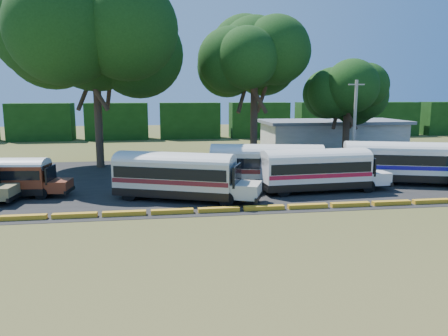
{
  "coord_description": "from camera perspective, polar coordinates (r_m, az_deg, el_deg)",
  "views": [
    {
      "loc": [
        -5.22,
        -26.15,
        7.63
      ],
      "look_at": [
        -0.41,
        6.0,
        2.02
      ],
      "focal_mm": 35.0,
      "sensor_mm": 36.0,
      "label": 1
    }
  ],
  "objects": [
    {
      "name": "ground",
      "position": [
        27.74,
        2.69,
        -6.19
      ],
      "size": [
        160.0,
        160.0,
        0.0
      ],
      "primitive_type": "plane",
      "color": "#394818",
      "rests_on": "ground"
    },
    {
      "name": "asphalt_strip",
      "position": [
        39.4,
        0.74,
        -1.36
      ],
      "size": [
        64.0,
        24.0,
        0.02
      ],
      "primitive_type": "cube",
      "color": "black",
      "rests_on": "ground"
    },
    {
      "name": "curb",
      "position": [
        28.64,
        2.3,
        -5.35
      ],
      "size": [
        53.7,
        0.45,
        0.3
      ],
      "color": "orange",
      "rests_on": "ground"
    },
    {
      "name": "terminal_building",
      "position": [
        61.02,
        13.94,
        4.24
      ],
      "size": [
        19.0,
        9.0,
        4.0
      ],
      "color": "beige",
      "rests_on": "ground"
    },
    {
      "name": "treeline_backdrop",
      "position": [
        74.48,
        -4.5,
        6.19
      ],
      "size": [
        130.0,
        4.0,
        6.0
      ],
      "color": "black",
      "rests_on": "ground"
    },
    {
      "name": "bus_red",
      "position": [
        36.06,
        -27.18,
        -0.8
      ],
      "size": [
        9.1,
        3.2,
        2.93
      ],
      "rotation": [
        0.0,
        0.0,
        -0.11
      ],
      "color": "black",
      "rests_on": "ground"
    },
    {
      "name": "bus_cream_west",
      "position": [
        31.34,
        -6.07,
        -0.7
      ],
      "size": [
        10.71,
        6.28,
        3.45
      ],
      "rotation": [
        0.0,
        0.0,
        -0.38
      ],
      "color": "black",
      "rests_on": "ground"
    },
    {
      "name": "bus_cream_east",
      "position": [
        35.09,
        5.95,
        0.55
      ],
      "size": [
        11.24,
        5.07,
        3.59
      ],
      "rotation": [
        0.0,
        0.0,
        -0.23
      ],
      "color": "black",
      "rests_on": "ground"
    },
    {
      "name": "bus_white_red",
      "position": [
        34.51,
        12.17,
        0.02
      ],
      "size": [
        10.38,
        3.18,
        3.37
      ],
      "rotation": [
        0.0,
        0.0,
        0.06
      ],
      "color": "black",
      "rests_on": "ground"
    },
    {
      "name": "bus_white_blue",
      "position": [
        39.72,
        22.14,
        0.94
      ],
      "size": [
        11.15,
        5.88,
        3.57
      ],
      "rotation": [
        0.0,
        0.0,
        -0.31
      ],
      "color": "black",
      "rests_on": "ground"
    },
    {
      "name": "tree_west",
      "position": [
        46.92,
        -16.56,
        15.99
      ],
      "size": [
        14.48,
        14.48,
        18.35
      ],
      "color": "#392D1C",
      "rests_on": "ground"
    },
    {
      "name": "tree_center",
      "position": [
        49.54,
        4.03,
        14.82
      ],
      "size": [
        10.66,
        10.66,
        15.96
      ],
      "color": "#392D1C",
      "rests_on": "ground"
    },
    {
      "name": "tree_east",
      "position": [
        53.77,
        15.88,
        9.56
      ],
      "size": [
        7.8,
        7.8,
        10.68
      ],
      "color": "#392D1C",
      "rests_on": "ground"
    },
    {
      "name": "utility_pole",
      "position": [
        44.64,
        16.68,
        5.42
      ],
      "size": [
        1.6,
        0.3,
        8.87
      ],
      "color": "gray",
      "rests_on": "ground"
    }
  ]
}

